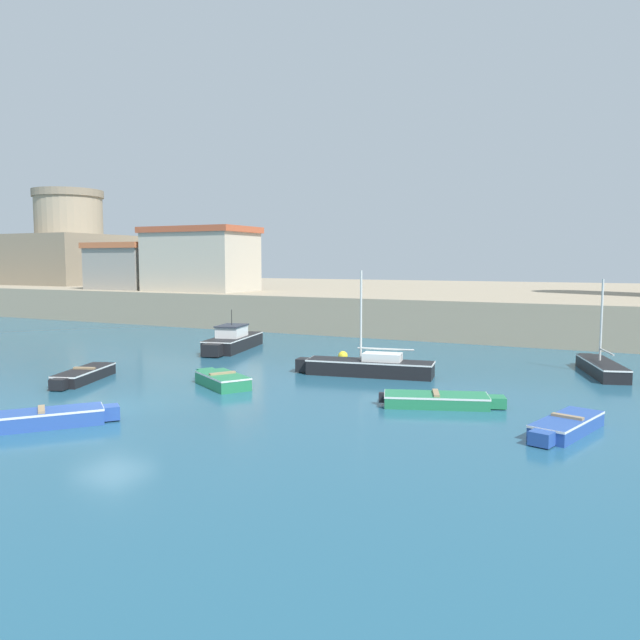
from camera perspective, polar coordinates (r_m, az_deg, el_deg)
The scene contains 14 objects.
ground_plane at distance 23.83m, azimuth -18.48°, elevation -7.52°, with size 200.00×200.00×0.00m, color #235670.
quay_seawall at distance 61.35m, azimuth 10.51°, elevation 1.72°, with size 120.00×40.00×2.67m, color gray.
dinghy_black_1 at distance 29.13m, azimuth -20.82°, elevation -4.69°, with size 2.28×4.33×0.59m.
dinghy_green_2 at distance 26.47m, azimuth -9.02°, elevation -5.37°, with size 3.50×2.72×0.61m.
sailboat_black_3 at distance 28.58m, azimuth 4.43°, elevation -4.22°, with size 6.45×2.31×4.79m.
sailboat_black_4 at distance 31.58m, azimuth 24.30°, elevation -3.91°, with size 2.53×5.39×4.39m.
dinghy_blue_5 at distance 21.73m, azimuth -23.79°, elevation -8.16°, with size 3.35×3.78×0.61m.
motorboat_black_6 at distance 37.06m, azimuth -8.02°, elevation -1.88°, with size 2.95×6.44×2.37m.
dinghy_blue_7 at distance 20.56m, azimuth 21.56°, elevation -8.93°, with size 2.01×3.89×0.55m.
dinghy_green_8 at distance 23.01m, azimuth 10.85°, elevation -7.15°, with size 4.39×2.49×0.53m.
mooring_buoy at distance 32.77m, azimuth 2.11°, elevation -3.29°, with size 0.51×0.51×0.51m, color yellow.
fortress at distance 76.10m, azimuth -21.89°, elevation 5.85°, with size 13.44×13.44×10.39m.
harbor_shed_near_wharf at distance 59.73m, azimuth -16.55°, elevation 4.78°, with size 6.46×7.03×4.15m.
harbor_shed_mid_row at distance 54.00m, azimuth -10.86°, elevation 5.51°, with size 9.14×5.69×5.37m.
Camera 1 is at (16.40, -16.48, 5.23)m, focal length 35.00 mm.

